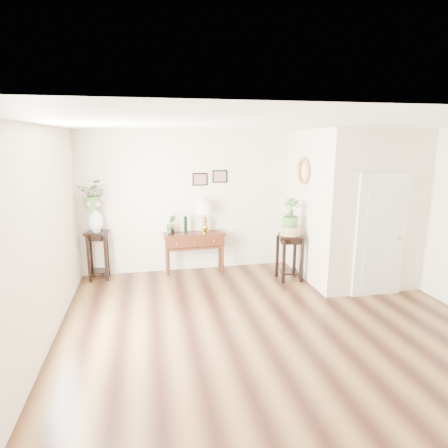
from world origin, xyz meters
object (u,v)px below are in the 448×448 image
object	(u,v)px
console_table	(194,252)
plant_stand_a	(98,255)
table_lamp	(205,215)
plant_stand_b	(289,257)

from	to	relation	value
console_table	plant_stand_a	size ratio (longest dim) A/B	1.29
console_table	plant_stand_a	xyz separation A→B (m)	(-1.84, -0.05, 0.06)
table_lamp	console_table	bearing A→B (deg)	180.00
plant_stand_b	console_table	bearing A→B (deg)	154.73
plant_stand_a	plant_stand_b	size ratio (longest dim) A/B	1.06
console_table	table_lamp	distance (m)	0.79
console_table	plant_stand_a	bearing A→B (deg)	179.38
table_lamp	plant_stand_a	bearing A→B (deg)	-178.74
table_lamp	plant_stand_a	world-z (taller)	table_lamp
table_lamp	plant_stand_b	world-z (taller)	table_lamp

